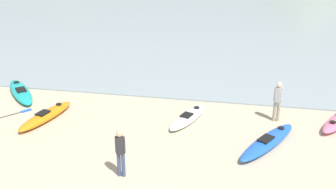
{
  "coord_description": "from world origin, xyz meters",
  "views": [
    {
      "loc": [
        3.01,
        -5.94,
        6.79
      ],
      "look_at": [
        0.1,
        9.31,
        0.5
      ],
      "focal_mm": 42.0,
      "sensor_mm": 36.0,
      "label": 1
    }
  ],
  "objects_px": {
    "kayak_on_sand_1": "(188,117)",
    "person_near_foreground": "(120,150)",
    "kayak_on_sand_0": "(46,116)",
    "kayak_on_sand_4": "(21,92)",
    "person_near_waterline": "(278,99)",
    "kayak_on_sand_2": "(268,142)"
  },
  "relations": [
    {
      "from": "kayak_on_sand_1",
      "to": "person_near_foreground",
      "type": "relative_size",
      "value": 1.77
    },
    {
      "from": "kayak_on_sand_0",
      "to": "person_near_foreground",
      "type": "relative_size",
      "value": 1.97
    },
    {
      "from": "kayak_on_sand_1",
      "to": "kayak_on_sand_4",
      "type": "xyz_separation_m",
      "value": [
        -7.94,
        1.25,
        0.01
      ]
    },
    {
      "from": "person_near_foreground",
      "to": "kayak_on_sand_0",
      "type": "bearing_deg",
      "value": 141.9
    },
    {
      "from": "kayak_on_sand_1",
      "to": "person_near_foreground",
      "type": "height_order",
      "value": "person_near_foreground"
    },
    {
      "from": "kayak_on_sand_0",
      "to": "person_near_foreground",
      "type": "bearing_deg",
      "value": -38.1
    },
    {
      "from": "kayak_on_sand_1",
      "to": "person_near_waterline",
      "type": "relative_size",
      "value": 1.68
    },
    {
      "from": "kayak_on_sand_0",
      "to": "kayak_on_sand_4",
      "type": "height_order",
      "value": "kayak_on_sand_0"
    },
    {
      "from": "kayak_on_sand_2",
      "to": "kayak_on_sand_4",
      "type": "xyz_separation_m",
      "value": [
        -10.94,
        2.74,
        -0.02
      ]
    },
    {
      "from": "kayak_on_sand_2",
      "to": "person_near_waterline",
      "type": "xyz_separation_m",
      "value": [
        0.39,
        2.11,
        0.77
      ]
    },
    {
      "from": "kayak_on_sand_2",
      "to": "person_near_waterline",
      "type": "relative_size",
      "value": 2.03
    },
    {
      "from": "kayak_on_sand_0",
      "to": "kayak_on_sand_4",
      "type": "bearing_deg",
      "value": 136.89
    },
    {
      "from": "kayak_on_sand_0",
      "to": "person_near_foreground",
      "type": "distance_m",
      "value": 5.27
    },
    {
      "from": "kayak_on_sand_0",
      "to": "kayak_on_sand_4",
      "type": "relative_size",
      "value": 0.96
    },
    {
      "from": "kayak_on_sand_0",
      "to": "person_near_waterline",
      "type": "xyz_separation_m",
      "value": [
        8.95,
        1.6,
        0.77
      ]
    },
    {
      "from": "kayak_on_sand_1",
      "to": "kayak_on_sand_2",
      "type": "relative_size",
      "value": 0.83
    },
    {
      "from": "kayak_on_sand_0",
      "to": "person_near_waterline",
      "type": "relative_size",
      "value": 1.87
    },
    {
      "from": "kayak_on_sand_0",
      "to": "kayak_on_sand_1",
      "type": "distance_m",
      "value": 5.64
    },
    {
      "from": "kayak_on_sand_2",
      "to": "person_near_foreground",
      "type": "height_order",
      "value": "person_near_foreground"
    },
    {
      "from": "kayak_on_sand_0",
      "to": "kayak_on_sand_2",
      "type": "bearing_deg",
      "value": -3.4
    },
    {
      "from": "kayak_on_sand_4",
      "to": "person_near_foreground",
      "type": "xyz_separation_m",
      "value": [
        6.5,
        -5.46,
        0.74
      ]
    },
    {
      "from": "person_near_foreground",
      "to": "person_near_waterline",
      "type": "distance_m",
      "value": 6.83
    }
  ]
}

